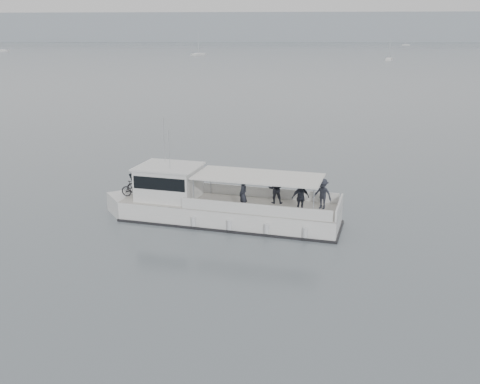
{
  "coord_description": "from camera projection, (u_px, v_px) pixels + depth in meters",
  "views": [
    {
      "loc": [
        -3.19,
        -25.2,
        9.21
      ],
      "look_at": [
        -4.92,
        0.16,
        1.6
      ],
      "focal_mm": 40.0,
      "sensor_mm": 36.0,
      "label": 1
    }
  ],
  "objects": [
    {
      "name": "tour_boat",
      "position": [
        210.0,
        204.0,
        27.07
      ],
      "size": [
        12.5,
        5.27,
        5.22
      ],
      "rotation": [
        0.0,
        0.0,
        -0.21
      ],
      "color": "white",
      "rests_on": "ground"
    },
    {
      "name": "moored_fleet",
      "position": [
        275.0,
        56.0,
        211.63
      ],
      "size": [
        381.84,
        349.49,
        9.91
      ],
      "color": "white",
      "rests_on": "ground"
    },
    {
      "name": "ground",
      "position": [
        338.0,
        226.0,
        26.52
      ],
      "size": [
        1400.0,
        1400.0,
        0.0
      ],
      "primitive_type": "plane",
      "color": "slate",
      "rests_on": "ground"
    },
    {
      "name": "headland",
      "position": [
        281.0,
        28.0,
        557.75
      ],
      "size": [
        1400.0,
        90.0,
        28.0
      ],
      "primitive_type": "cube",
      "color": "#939EA8",
      "rests_on": "ground"
    }
  ]
}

